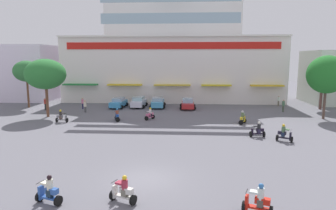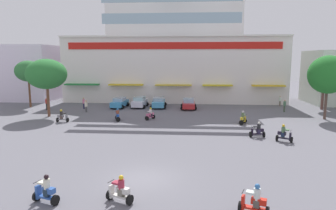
% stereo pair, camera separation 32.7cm
% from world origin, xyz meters
% --- Properties ---
extents(ground_plane, '(128.00, 128.00, 0.00)m').
position_xyz_m(ground_plane, '(0.00, 13.00, 0.00)').
color(ground_plane, slate).
extents(colonial_building, '(36.15, 17.35, 19.98)m').
position_xyz_m(colonial_building, '(-0.00, 36.30, 8.58)').
color(colonial_building, white).
rests_on(colonial_building, ground).
extents(flank_building_left, '(10.83, 9.16, 9.42)m').
position_xyz_m(flank_building_left, '(-26.28, 34.05, 4.71)').
color(flank_building_left, silver).
rests_on(flank_building_left, ground).
extents(plaza_tree_0, '(4.89, 5.00, 7.17)m').
position_xyz_m(plaza_tree_0, '(-14.89, 18.57, 5.30)').
color(plaza_tree_0, brown).
rests_on(plaza_tree_0, ground).
extents(plaza_tree_1, '(4.14, 4.52, 6.75)m').
position_xyz_m(plaza_tree_1, '(21.51, 26.37, 5.05)').
color(plaza_tree_1, brown).
rests_on(plaza_tree_1, ground).
extents(plaza_tree_2, '(3.86, 3.31, 6.89)m').
position_xyz_m(plaza_tree_2, '(-20.94, 25.19, 5.33)').
color(plaza_tree_2, brown).
rests_on(plaza_tree_2, ground).
extents(plaza_tree_3, '(4.52, 4.70, 7.58)m').
position_xyz_m(plaza_tree_3, '(18.90, 19.36, 5.33)').
color(plaza_tree_3, brown).
rests_on(plaza_tree_3, ground).
extents(parked_car_0, '(2.43, 4.27, 1.50)m').
position_xyz_m(parked_car_0, '(-7.61, 25.85, 0.76)').
color(parked_car_0, '#3C95D0').
rests_on(parked_car_0, ground).
extents(parked_car_1, '(2.43, 4.11, 1.59)m').
position_xyz_m(parked_car_1, '(-4.70, 26.28, 0.80)').
color(parked_car_1, silver).
rests_on(parked_car_1, ground).
extents(parked_car_2, '(2.45, 4.42, 1.53)m').
position_xyz_m(parked_car_2, '(-1.86, 26.28, 0.77)').
color(parked_car_2, '#4698C6').
rests_on(parked_car_2, ground).
extents(parked_car_3, '(2.35, 3.93, 1.52)m').
position_xyz_m(parked_car_3, '(2.56, 25.39, 0.76)').
color(parked_car_3, red).
rests_on(parked_car_3, ground).
extents(scooter_rider_0, '(1.45, 1.12, 1.56)m').
position_xyz_m(scooter_rider_0, '(11.03, 9.01, 0.65)').
color(scooter_rider_0, black).
rests_on(scooter_rider_0, ground).
extents(scooter_rider_1, '(1.09, 1.47, 1.53)m').
position_xyz_m(scooter_rider_1, '(8.66, 15.93, 0.63)').
color(scooter_rider_1, black).
rests_on(scooter_rider_1, ground).
extents(scooter_rider_2, '(1.15, 1.44, 1.46)m').
position_xyz_m(scooter_rider_2, '(-1.94, 17.57, 0.59)').
color(scooter_rider_2, black).
rests_on(scooter_rider_2, ground).
extents(scooter_rider_3, '(1.48, 1.03, 1.47)m').
position_xyz_m(scooter_rider_3, '(-0.74, -3.02, 0.61)').
color(scooter_rider_3, black).
rests_on(scooter_rider_3, ground).
extents(scooter_rider_4, '(0.91, 1.41, 1.50)m').
position_xyz_m(scooter_rider_4, '(-5.66, 16.63, 0.62)').
color(scooter_rider_4, black).
rests_on(scooter_rider_4, ground).
extents(scooter_rider_5, '(1.33, 0.55, 1.48)m').
position_xyz_m(scooter_rider_5, '(-11.79, 15.42, 0.62)').
color(scooter_rider_5, black).
rests_on(scooter_rider_5, ground).
extents(scooter_rider_6, '(1.44, 0.92, 1.54)m').
position_xyz_m(scooter_rider_6, '(-4.45, -3.39, 0.64)').
color(scooter_rider_6, black).
rests_on(scooter_rider_6, ground).
extents(scooter_rider_7, '(1.41, 0.62, 1.46)m').
position_xyz_m(scooter_rider_7, '(9.05, 10.40, 0.60)').
color(scooter_rider_7, black).
rests_on(scooter_rider_7, ground).
extents(scooter_rider_8, '(1.47, 0.98, 1.55)m').
position_xyz_m(scooter_rider_8, '(5.82, -3.76, 0.64)').
color(scooter_rider_8, black).
rests_on(scooter_rider_8, ground).
extents(pedestrian_0, '(0.40, 0.40, 1.65)m').
position_xyz_m(pedestrian_0, '(-11.23, 21.78, 0.93)').
color(pedestrian_0, '#4A4A4B').
rests_on(pedestrian_0, ground).
extents(pedestrian_1, '(0.42, 0.42, 1.65)m').
position_xyz_m(pedestrian_1, '(-12.51, 24.39, 0.95)').
color(pedestrian_1, '#252348').
rests_on(pedestrian_1, ground).
extents(pedestrian_2, '(0.50, 0.50, 1.60)m').
position_xyz_m(pedestrian_2, '(16.38, 28.83, 0.91)').
color(pedestrian_2, '#746956').
rests_on(pedestrian_2, ground).
extents(pedestrian_3, '(0.41, 0.41, 1.72)m').
position_xyz_m(pedestrian_3, '(-17.43, 23.16, 0.99)').
color(pedestrian_3, '#262725').
rests_on(pedestrian_3, ground).
extents(pedestrian_4, '(0.38, 0.38, 1.68)m').
position_xyz_m(pedestrian_4, '(15.56, 23.91, 0.96)').
color(pedestrian_4, '#424F3B').
rests_on(pedestrian_4, ground).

